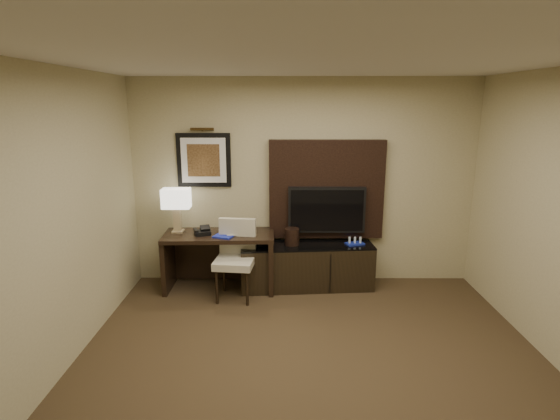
{
  "coord_description": "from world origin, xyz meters",
  "views": [
    {
      "loc": [
        -0.28,
        -3.18,
        2.38
      ],
      "look_at": [
        -0.31,
        1.8,
        1.15
      ],
      "focal_mm": 28.0,
      "sensor_mm": 36.0,
      "label": 1
    }
  ],
  "objects_px": {
    "tv": "(327,210)",
    "desk_chair": "(235,261)",
    "desk": "(220,261)",
    "desk_phone": "(202,231)",
    "table_lamp": "(177,209)",
    "ice_bucket": "(292,237)",
    "credenza": "(307,266)",
    "minibar_tray": "(355,241)"
  },
  "relations": [
    {
      "from": "tv",
      "to": "desk_chair",
      "type": "xyz_separation_m",
      "value": [
        -1.16,
        -0.48,
        -0.53
      ]
    },
    {
      "from": "desk_chair",
      "to": "desk",
      "type": "bearing_deg",
      "value": 134.3
    },
    {
      "from": "tv",
      "to": "desk_phone",
      "type": "xyz_separation_m",
      "value": [
        -1.59,
        -0.23,
        -0.22
      ]
    },
    {
      "from": "table_lamp",
      "to": "ice_bucket",
      "type": "height_order",
      "value": "table_lamp"
    },
    {
      "from": "credenza",
      "to": "table_lamp",
      "type": "xyz_separation_m",
      "value": [
        -1.67,
        0.03,
        0.76
      ]
    },
    {
      "from": "ice_bucket",
      "to": "credenza",
      "type": "bearing_deg",
      "value": -1.22
    },
    {
      "from": "table_lamp",
      "to": "minibar_tray",
      "type": "xyz_separation_m",
      "value": [
        2.29,
        -0.01,
        -0.42
      ]
    },
    {
      "from": "desk_chair",
      "to": "minibar_tray",
      "type": "xyz_separation_m",
      "value": [
        1.53,
        0.35,
        0.15
      ]
    },
    {
      "from": "credenza",
      "to": "ice_bucket",
      "type": "height_order",
      "value": "ice_bucket"
    },
    {
      "from": "credenza",
      "to": "ice_bucket",
      "type": "distance_m",
      "value": 0.45
    },
    {
      "from": "desk_phone",
      "to": "ice_bucket",
      "type": "height_order",
      "value": "desk_phone"
    },
    {
      "from": "desk_chair",
      "to": "desk_phone",
      "type": "height_order",
      "value": "desk_chair"
    },
    {
      "from": "desk_chair",
      "to": "minibar_tray",
      "type": "bearing_deg",
      "value": 19.45
    },
    {
      "from": "ice_bucket",
      "to": "minibar_tray",
      "type": "xyz_separation_m",
      "value": [
        0.82,
        0.01,
        -0.07
      ]
    },
    {
      "from": "credenza",
      "to": "desk_phone",
      "type": "relative_size",
      "value": 8.81
    },
    {
      "from": "desk",
      "to": "credenza",
      "type": "xyz_separation_m",
      "value": [
        1.13,
        0.05,
        -0.08
      ]
    },
    {
      "from": "desk",
      "to": "table_lamp",
      "type": "xyz_separation_m",
      "value": [
        -0.54,
        0.08,
        0.68
      ]
    },
    {
      "from": "ice_bucket",
      "to": "minibar_tray",
      "type": "height_order",
      "value": "ice_bucket"
    },
    {
      "from": "desk",
      "to": "ice_bucket",
      "type": "bearing_deg",
      "value": 1.43
    },
    {
      "from": "table_lamp",
      "to": "desk_phone",
      "type": "bearing_deg",
      "value": -18.76
    },
    {
      "from": "table_lamp",
      "to": "minibar_tray",
      "type": "bearing_deg",
      "value": -0.32
    },
    {
      "from": "desk",
      "to": "credenza",
      "type": "height_order",
      "value": "desk"
    },
    {
      "from": "tv",
      "to": "table_lamp",
      "type": "distance_m",
      "value": 1.93
    },
    {
      "from": "desk_chair",
      "to": "desk_phone",
      "type": "xyz_separation_m",
      "value": [
        -0.43,
        0.25,
        0.31
      ]
    },
    {
      "from": "tv",
      "to": "desk_chair",
      "type": "distance_m",
      "value": 1.37
    },
    {
      "from": "desk_phone",
      "to": "ice_bucket",
      "type": "xyz_separation_m",
      "value": [
        1.14,
        0.09,
        -0.1
      ]
    },
    {
      "from": "desk",
      "to": "table_lamp",
      "type": "bearing_deg",
      "value": 170.07
    },
    {
      "from": "table_lamp",
      "to": "minibar_tray",
      "type": "relative_size",
      "value": 2.61
    },
    {
      "from": "credenza",
      "to": "tv",
      "type": "distance_m",
      "value": 0.78
    },
    {
      "from": "desk_chair",
      "to": "ice_bucket",
      "type": "xyz_separation_m",
      "value": [
        0.71,
        0.35,
        0.21
      ]
    },
    {
      "from": "minibar_tray",
      "to": "desk",
      "type": "bearing_deg",
      "value": -177.92
    },
    {
      "from": "table_lamp",
      "to": "credenza",
      "type": "bearing_deg",
      "value": -0.9
    },
    {
      "from": "desk",
      "to": "tv",
      "type": "relative_size",
      "value": 1.4
    },
    {
      "from": "tv",
      "to": "desk_chair",
      "type": "bearing_deg",
      "value": -157.52
    },
    {
      "from": "tv",
      "to": "ice_bucket",
      "type": "height_order",
      "value": "tv"
    },
    {
      "from": "desk_chair",
      "to": "desk_phone",
      "type": "distance_m",
      "value": 0.59
    },
    {
      "from": "desk_chair",
      "to": "ice_bucket",
      "type": "relative_size",
      "value": 4.53
    },
    {
      "from": "desk_chair",
      "to": "minibar_tray",
      "type": "relative_size",
      "value": 4.23
    },
    {
      "from": "credenza",
      "to": "tv",
      "type": "bearing_deg",
      "value": 24.25
    },
    {
      "from": "desk_phone",
      "to": "desk",
      "type": "bearing_deg",
      "value": -8.48
    },
    {
      "from": "credenza",
      "to": "desk_chair",
      "type": "bearing_deg",
      "value": -163.85
    },
    {
      "from": "desk",
      "to": "credenza",
      "type": "relative_size",
      "value": 0.82
    }
  ]
}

